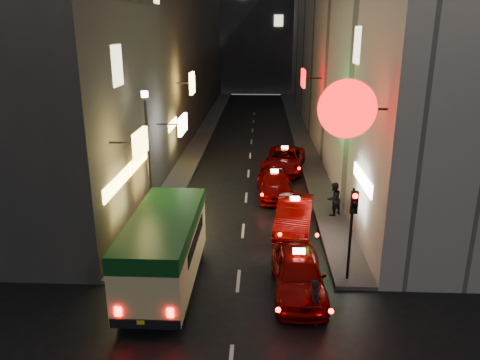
# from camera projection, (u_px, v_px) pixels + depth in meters

# --- Properties ---
(building_left) EXTENTS (7.54, 52.00, 18.00)m
(building_left) POSITION_uv_depth(u_px,v_px,m) (158.00, 28.00, 39.12)
(building_left) COLOR #393634
(building_left) RESTS_ON ground
(building_right) EXTENTS (8.34, 52.00, 18.00)m
(building_right) POSITION_uv_depth(u_px,v_px,m) (350.00, 28.00, 38.43)
(building_right) COLOR #A7A099
(building_right) RESTS_ON ground
(building_far) EXTENTS (30.00, 10.00, 22.00)m
(building_far) POSITION_uv_depth(u_px,v_px,m) (257.00, 14.00, 68.58)
(building_far) COLOR #343539
(building_far) RESTS_ON ground
(sidewalk_left) EXTENTS (1.50, 52.00, 0.15)m
(sidewalk_left) POSITION_uv_depth(u_px,v_px,m) (205.00, 133.00, 41.70)
(sidewalk_left) COLOR #4C4946
(sidewalk_left) RESTS_ON ground
(sidewalk_right) EXTENTS (1.50, 52.00, 0.15)m
(sidewalk_right) POSITION_uv_depth(u_px,v_px,m) (300.00, 134.00, 41.34)
(sidewalk_right) COLOR #4C4946
(sidewalk_right) RESTS_ON ground
(minibus) EXTENTS (2.21, 6.26, 2.69)m
(minibus) POSITION_uv_depth(u_px,v_px,m) (164.00, 243.00, 16.47)
(minibus) COLOR beige
(minibus) RESTS_ON ground
(taxi_near) EXTENTS (2.39, 5.59, 1.94)m
(taxi_near) POSITION_uv_depth(u_px,v_px,m) (298.00, 270.00, 16.29)
(taxi_near) COLOR #760100
(taxi_near) RESTS_ON ground
(taxi_second) EXTENTS (2.97, 5.65, 1.88)m
(taxi_second) POSITION_uv_depth(u_px,v_px,m) (294.00, 213.00, 21.41)
(taxi_second) COLOR #760100
(taxi_second) RESTS_ON ground
(taxi_third) EXTENTS (2.21, 4.94, 1.71)m
(taxi_third) POSITION_uv_depth(u_px,v_px,m) (274.00, 182.00, 26.03)
(taxi_third) COLOR #760100
(taxi_third) RESTS_ON ground
(taxi_far) EXTENTS (3.01, 5.69, 1.90)m
(taxi_far) POSITION_uv_depth(u_px,v_px,m) (284.00, 158.00, 30.53)
(taxi_far) COLOR #760100
(taxi_far) RESTS_ON ground
(pedestrian_crossing) EXTENTS (0.53, 0.66, 1.73)m
(pedestrian_crossing) POSITION_uv_depth(u_px,v_px,m) (315.00, 299.00, 14.56)
(pedestrian_crossing) COLOR black
(pedestrian_crossing) RESTS_ON ground
(pedestrian_sidewalk) EXTENTS (0.83, 0.80, 1.89)m
(pedestrian_sidewalk) POSITION_uv_depth(u_px,v_px,m) (334.00, 197.00, 22.77)
(pedestrian_sidewalk) COLOR black
(pedestrian_sidewalk) RESTS_ON sidewalk_right
(traffic_light) EXTENTS (0.26, 0.43, 3.50)m
(traffic_light) POSITION_uv_depth(u_px,v_px,m) (353.00, 216.00, 16.28)
(traffic_light) COLOR black
(traffic_light) RESTS_ON sidewalk_right
(lamp_post) EXTENTS (0.28, 0.28, 6.22)m
(lamp_post) POSITION_uv_depth(u_px,v_px,m) (148.00, 152.00, 20.62)
(lamp_post) COLOR black
(lamp_post) RESTS_ON sidewalk_left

